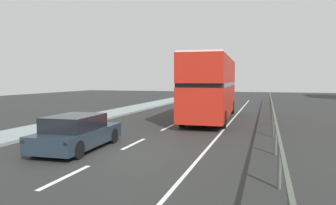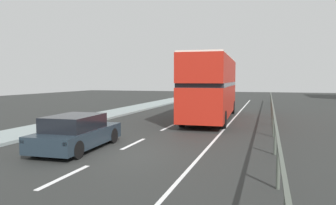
# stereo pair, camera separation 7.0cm
# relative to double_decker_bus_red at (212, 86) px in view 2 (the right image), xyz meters

# --- Properties ---
(ground_plane) EXTENTS (73.45, 120.00, 0.10)m
(ground_plane) POSITION_rel_double_decker_bus_red_xyz_m (-1.73, -10.90, -2.32)
(ground_plane) COLOR #282A28
(lane_paint_markings) EXTENTS (3.28, 46.00, 0.01)m
(lane_paint_markings) POSITION_rel_double_decker_bus_red_xyz_m (0.13, -1.94, -2.26)
(lane_paint_markings) COLOR silver
(lane_paint_markings) RESTS_ON ground
(bridge_side_railing) EXTENTS (0.10, 42.00, 1.18)m
(bridge_side_railing) POSITION_rel_double_decker_bus_red_xyz_m (3.95, -1.90, -1.31)
(bridge_side_railing) COLOR #4C5349
(bridge_side_railing) RESTS_ON ground
(double_decker_bus_red) EXTENTS (3.03, 11.14, 4.23)m
(double_decker_bus_red) POSITION_rel_double_decker_bus_red_xyz_m (0.00, 0.00, 0.00)
(double_decker_bus_red) COLOR #AD1F13
(double_decker_bus_red) RESTS_ON ground
(hatchback_car_near) EXTENTS (2.01, 4.35, 1.35)m
(hatchback_car_near) POSITION_rel_double_decker_bus_red_xyz_m (-3.42, -10.89, -1.62)
(hatchback_car_near) COLOR #1E2A34
(hatchback_car_near) RESTS_ON ground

